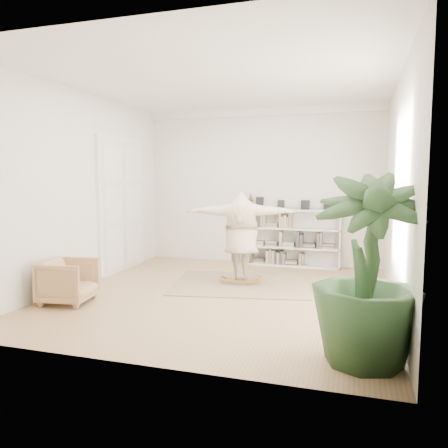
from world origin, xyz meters
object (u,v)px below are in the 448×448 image
at_px(armchair, 68,281).
at_px(person, 241,234).
at_px(houseplant, 367,269).
at_px(bookshelf, 291,238).
at_px(rocker_board, 241,281).

bearing_deg(armchair, person, -57.44).
bearing_deg(houseplant, person, 125.96).
height_order(bookshelf, rocker_board, bookshelf).
xyz_separation_m(armchair, rocker_board, (2.33, 2.02, -0.28)).
height_order(armchair, person, person).
height_order(bookshelf, armchair, bookshelf).
bearing_deg(person, rocker_board, 79.90).
relative_size(bookshelf, houseplant, 1.07).
height_order(armchair, houseplant, houseplant).
relative_size(person, houseplant, 0.99).
relative_size(bookshelf, rocker_board, 3.74).
height_order(rocker_board, person, person).
distance_m(person, houseplant, 3.73).
distance_m(armchair, houseplant, 4.68).
bearing_deg(houseplant, rocker_board, 125.96).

